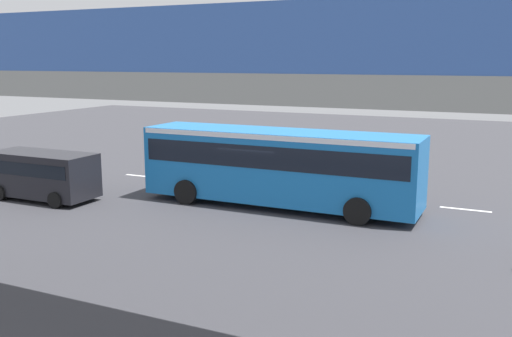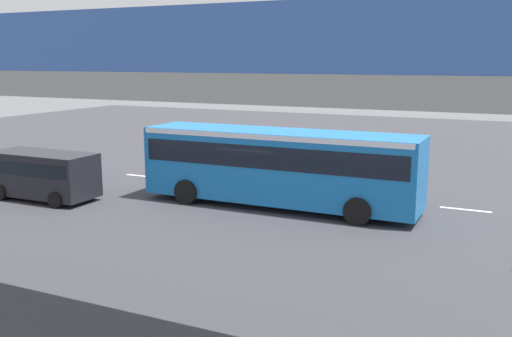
{
  "view_description": "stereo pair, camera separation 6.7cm",
  "coord_description": "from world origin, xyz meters",
  "px_view_note": "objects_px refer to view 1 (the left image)",
  "views": [
    {
      "loc": [
        -9.83,
        21.18,
        6.0
      ],
      "look_at": [
        -0.07,
        0.32,
        1.6
      ],
      "focal_mm": 40.21,
      "sensor_mm": 36.0,
      "label": 1
    },
    {
      "loc": [
        -9.89,
        21.15,
        6.0
      ],
      "look_at": [
        -0.07,
        0.32,
        1.6
      ],
      "focal_mm": 40.21,
      "sensor_mm": 36.0,
      "label": 2
    }
  ],
  "objects_px": {
    "city_bus": "(279,162)",
    "parked_van": "(43,172)",
    "pedestrian": "(291,171)",
    "traffic_sign": "(415,159)"
  },
  "relations": [
    {
      "from": "pedestrian",
      "to": "traffic_sign",
      "type": "xyz_separation_m",
      "value": [
        -5.62,
        0.18,
        1.0
      ]
    },
    {
      "from": "parked_van",
      "to": "pedestrian",
      "type": "distance_m",
      "value": 11.01
    },
    {
      "from": "city_bus",
      "to": "traffic_sign",
      "type": "height_order",
      "value": "city_bus"
    },
    {
      "from": "traffic_sign",
      "to": "parked_van",
      "type": "bearing_deg",
      "value": 22.45
    },
    {
      "from": "city_bus",
      "to": "parked_van",
      "type": "height_order",
      "value": "city_bus"
    },
    {
      "from": "pedestrian",
      "to": "traffic_sign",
      "type": "relative_size",
      "value": 0.64
    },
    {
      "from": "parked_van",
      "to": "traffic_sign",
      "type": "height_order",
      "value": "traffic_sign"
    },
    {
      "from": "city_bus",
      "to": "pedestrian",
      "type": "relative_size",
      "value": 6.44
    },
    {
      "from": "city_bus",
      "to": "pedestrian",
      "type": "distance_m",
      "value": 3.3
    },
    {
      "from": "city_bus",
      "to": "parked_van",
      "type": "relative_size",
      "value": 2.4
    }
  ]
}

